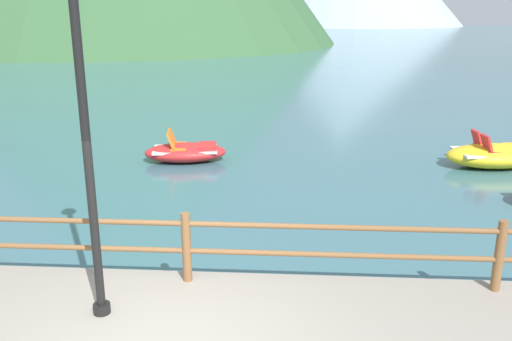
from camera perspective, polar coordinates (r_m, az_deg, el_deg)
ground_plane at (r=44.98m, az=2.09°, el=11.78°), size 200.00×200.00×0.00m
dock_railing at (r=7.09m, az=-7.39°, el=-7.32°), size 23.92×0.12×0.95m
lamp_post at (r=5.96m, az=-18.00°, el=8.49°), size 0.28×0.28×4.48m
pedal_boat_1 at (r=14.90m, az=23.90°, el=1.51°), size 2.59×1.61×0.90m
pedal_boat_2 at (r=14.27m, az=-7.44°, el=1.99°), size 2.26×1.43×0.83m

